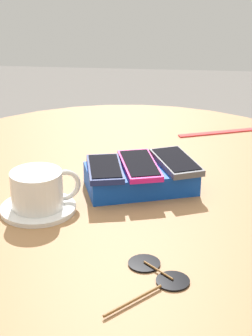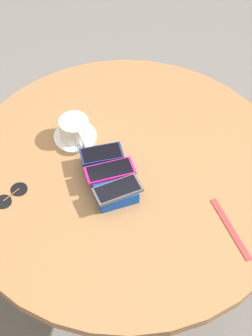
{
  "view_description": "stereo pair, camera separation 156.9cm",
  "coord_description": "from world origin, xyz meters",
  "px_view_note": "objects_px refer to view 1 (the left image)",
  "views": [
    {
      "loc": [
        -0.09,
        1.0,
        1.18
      ],
      "look_at": [
        0.0,
        0.0,
        0.75
      ],
      "focal_mm": 60.0,
      "sensor_mm": 36.0,
      "label": 1
    },
    {
      "loc": [
        -0.99,
        0.02,
        2.02
      ],
      "look_at": [
        0.0,
        0.0,
        0.75
      ],
      "focal_mm": 60.0,
      "sensor_mm": 36.0,
      "label": 2
    }
  ],
  "objects_px": {
    "round_table": "(126,235)",
    "sunglasses": "(156,275)",
    "saucer": "(38,208)",
    "phone_navy": "(105,169)",
    "coffee_cup": "(38,189)",
    "phone_gray": "(176,162)",
    "phone_magenta": "(139,165)",
    "lanyard_strap": "(220,132)",
    "phone_box": "(140,179)"
  },
  "relations": [
    {
      "from": "round_table",
      "to": "sunglasses",
      "type": "distance_m",
      "value": 0.36
    },
    {
      "from": "saucer",
      "to": "phone_navy",
      "type": "bearing_deg",
      "value": -141.92
    },
    {
      "from": "round_table",
      "to": "coffee_cup",
      "type": "relative_size",
      "value": 8.45
    },
    {
      "from": "phone_gray",
      "to": "phone_magenta",
      "type": "bearing_deg",
      "value": 17.41
    },
    {
      "from": "phone_navy",
      "to": "lanyard_strap",
      "type": "height_order",
      "value": "phone_navy"
    },
    {
      "from": "phone_gray",
      "to": "phone_magenta",
      "type": "xyz_separation_m",
      "value": [
        0.07,
        0.02,
        -0.0
      ]
    },
    {
      "from": "phone_gray",
      "to": "saucer",
      "type": "distance_m",
      "value": 0.27
    },
    {
      "from": "sunglasses",
      "to": "phone_gray",
      "type": "bearing_deg",
      "value": -94.29
    },
    {
      "from": "phone_navy",
      "to": "lanyard_strap",
      "type": "relative_size",
      "value": 0.63
    },
    {
      "from": "round_table",
      "to": "phone_navy",
      "type": "xyz_separation_m",
      "value": [
        0.03,
        0.07,
        0.18
      ]
    },
    {
      "from": "round_table",
      "to": "lanyard_strap",
      "type": "distance_m",
      "value": 0.37
    },
    {
      "from": "phone_navy",
      "to": "sunglasses",
      "type": "height_order",
      "value": "phone_navy"
    },
    {
      "from": "phone_box",
      "to": "coffee_cup",
      "type": "relative_size",
      "value": 1.91
    },
    {
      "from": "phone_magenta",
      "to": "lanyard_strap",
      "type": "relative_size",
      "value": 0.72
    },
    {
      "from": "round_table",
      "to": "phone_navy",
      "type": "height_order",
      "value": "phone_navy"
    },
    {
      "from": "phone_navy",
      "to": "sunglasses",
      "type": "bearing_deg",
      "value": 111.87
    },
    {
      "from": "saucer",
      "to": "phone_gray",
      "type": "bearing_deg",
      "value": -151.46
    },
    {
      "from": "round_table",
      "to": "phone_gray",
      "type": "bearing_deg",
      "value": 165.46
    },
    {
      "from": "coffee_cup",
      "to": "sunglasses",
      "type": "relative_size",
      "value": 0.75
    },
    {
      "from": "round_table",
      "to": "phone_magenta",
      "type": "relative_size",
      "value": 6.58
    },
    {
      "from": "phone_box",
      "to": "coffee_cup",
      "type": "height_order",
      "value": "coffee_cup"
    },
    {
      "from": "round_table",
      "to": "saucer",
      "type": "bearing_deg",
      "value": 47.82
    },
    {
      "from": "phone_box",
      "to": "saucer",
      "type": "relative_size",
      "value": 1.7
    },
    {
      "from": "phone_magenta",
      "to": "saucer",
      "type": "bearing_deg",
      "value": 32.45
    },
    {
      "from": "round_table",
      "to": "coffee_cup",
      "type": "xyz_separation_m",
      "value": [
        0.14,
        0.15,
        0.17
      ]
    },
    {
      "from": "saucer",
      "to": "sunglasses",
      "type": "xyz_separation_m",
      "value": [
        -0.21,
        0.18,
        -0.0
      ]
    },
    {
      "from": "phone_gray",
      "to": "sunglasses",
      "type": "relative_size",
      "value": 0.94
    },
    {
      "from": "phone_box",
      "to": "saucer",
      "type": "distance_m",
      "value": 0.2
    },
    {
      "from": "saucer",
      "to": "sunglasses",
      "type": "distance_m",
      "value": 0.28
    },
    {
      "from": "lanyard_strap",
      "to": "sunglasses",
      "type": "height_order",
      "value": "sunglasses"
    },
    {
      "from": "round_table",
      "to": "phone_navy",
      "type": "distance_m",
      "value": 0.19
    },
    {
      "from": "round_table",
      "to": "saucer",
      "type": "height_order",
      "value": "saucer"
    },
    {
      "from": "phone_gray",
      "to": "phone_navy",
      "type": "distance_m",
      "value": 0.14
    },
    {
      "from": "sunglasses",
      "to": "coffee_cup",
      "type": "bearing_deg",
      "value": -40.8
    },
    {
      "from": "coffee_cup",
      "to": "phone_gray",
      "type": "bearing_deg",
      "value": -151.42
    },
    {
      "from": "phone_gray",
      "to": "phone_navy",
      "type": "bearing_deg",
      "value": 19.08
    },
    {
      "from": "phone_box",
      "to": "phone_magenta",
      "type": "bearing_deg",
      "value": -41.27
    },
    {
      "from": "saucer",
      "to": "lanyard_strap",
      "type": "relative_size",
      "value": 0.63
    },
    {
      "from": "round_table",
      "to": "phone_navy",
      "type": "bearing_deg",
      "value": 65.16
    },
    {
      "from": "sunglasses",
      "to": "lanyard_strap",
      "type": "bearing_deg",
      "value": -101.64
    },
    {
      "from": "phone_navy",
      "to": "lanyard_strap",
      "type": "distance_m",
      "value": 0.42
    },
    {
      "from": "phone_magenta",
      "to": "phone_box",
      "type": "bearing_deg",
      "value": 138.73
    },
    {
      "from": "phone_gray",
      "to": "coffee_cup",
      "type": "bearing_deg",
      "value": 28.58
    },
    {
      "from": "phone_gray",
      "to": "saucer",
      "type": "relative_size",
      "value": 1.1
    },
    {
      "from": "saucer",
      "to": "coffee_cup",
      "type": "relative_size",
      "value": 1.12
    },
    {
      "from": "round_table",
      "to": "phone_magenta",
      "type": "bearing_deg",
      "value": 122.53
    },
    {
      "from": "saucer",
      "to": "phone_box",
      "type": "bearing_deg",
      "value": -148.38
    },
    {
      "from": "phone_navy",
      "to": "sunglasses",
      "type": "distance_m",
      "value": 0.29
    },
    {
      "from": "phone_box",
      "to": "saucer",
      "type": "height_order",
      "value": "phone_box"
    },
    {
      "from": "coffee_cup",
      "to": "phone_box",
      "type": "bearing_deg",
      "value": -148.29
    }
  ]
}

